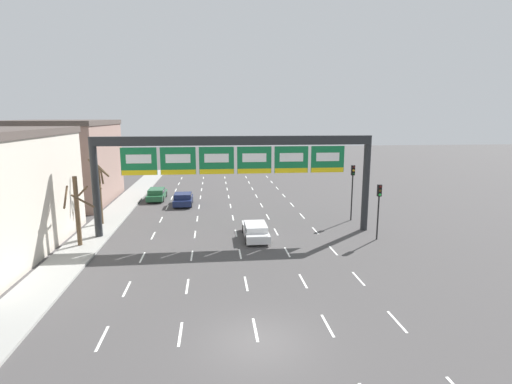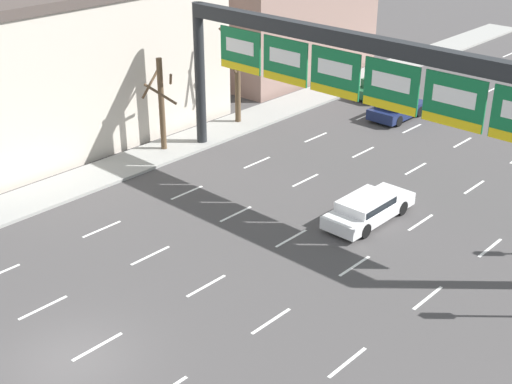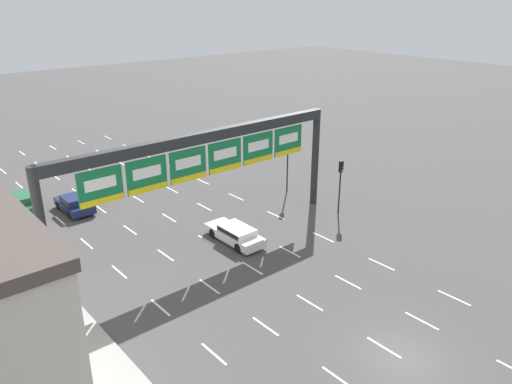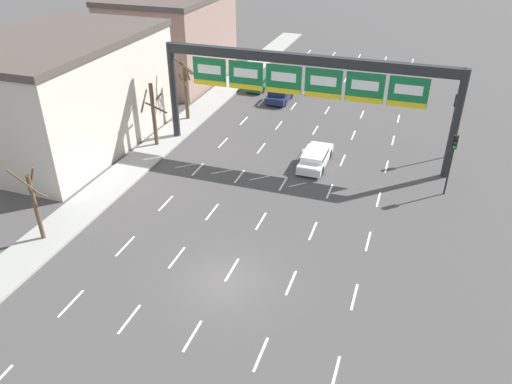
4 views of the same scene
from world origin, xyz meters
TOP-DOWN VIEW (x-y plane):
  - ground_plane at (0.00, 0.00)m, footprint 220.00×220.00m
  - lane_dashes at (0.00, 13.50)m, footprint 13.32×67.00m
  - sign_gantry at (-0.00, 15.82)m, footprint 21.96×0.70m
  - building_near at (-18.56, 12.26)m, footprint 11.14×17.01m
  - building_far at (-18.10, 29.90)m, footprint 10.19×13.25m
  - car_green at (-8.18, 30.16)m, footprint 1.83×4.85m
  - car_navy at (-4.99, 26.88)m, footprint 1.93×3.95m
  - car_white at (1.44, 14.54)m, footprint 1.81×4.85m
  - tree_bare_second at (-11.45, 13.72)m, footprint 2.06×2.07m
  - tree_bare_furthest at (-11.44, 19.54)m, footprint 1.57×1.46m

SIDE VIEW (x-z plane):
  - ground_plane at x=0.00m, z-range 0.00..0.00m
  - lane_dashes at x=0.00m, z-range 0.00..0.01m
  - car_white at x=1.44m, z-range 0.06..1.24m
  - car_green at x=-8.18m, z-range 0.05..1.36m
  - car_navy at x=-4.99m, z-range 0.05..1.39m
  - tree_bare_second at x=-11.45m, z-range 0.34..5.38m
  - tree_bare_furthest at x=-11.44m, z-range 0.10..5.88m
  - building_near at x=-18.56m, z-range 0.01..8.53m
  - building_far at x=-18.10m, z-range 0.01..8.94m
  - sign_gantry at x=0.00m, z-range 2.26..10.11m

